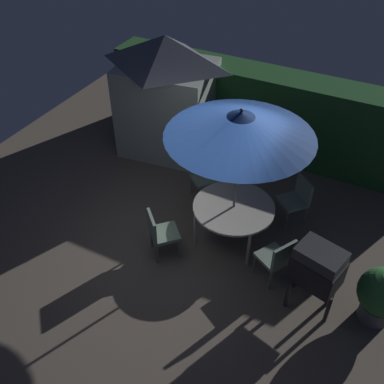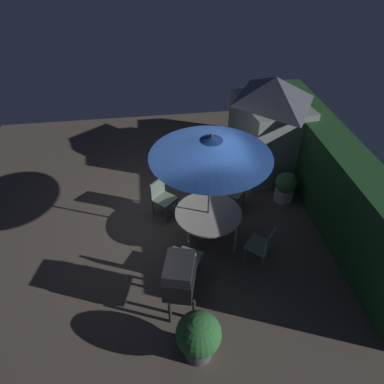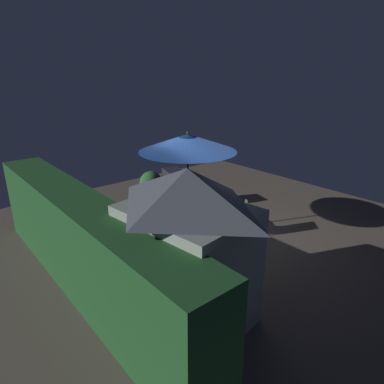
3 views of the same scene
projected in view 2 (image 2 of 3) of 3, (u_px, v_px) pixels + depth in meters
The scene contains 12 objects.
ground_plane at pixel (181, 222), 8.28m from camera, with size 11.00×11.00×0.00m, color brown.
hedge_backdrop at pixel (332, 178), 8.06m from camera, with size 7.14×0.85×1.85m.
garden_shed at pixel (269, 125), 9.15m from camera, with size 2.22×1.86×2.63m.
patio_table at pixel (208, 214), 7.48m from camera, with size 1.42×1.42×0.73m.
patio_umbrella at pixel (211, 146), 6.42m from camera, with size 2.34×2.34×2.63m.
bbq_grill at pixel (179, 277), 6.02m from camera, with size 0.81×0.66×1.20m.
chair_near_shed at pixel (263, 245), 7.03m from camera, with size 0.65×0.65×0.90m.
chair_far_side at pixel (235, 188), 8.45m from camera, with size 0.65×0.65×0.90m.
chair_toward_hedge at pixel (162, 196), 8.21m from camera, with size 0.65×0.65×0.90m.
chair_toward_house at pixel (187, 259), 6.74m from camera, with size 0.63×0.63×0.90m.
potted_plant_by_shed at pixel (199, 336), 5.51m from camera, with size 0.73×0.73×0.97m.
potted_plant_by_grill at pixel (285, 186), 8.68m from camera, with size 0.52×0.52×0.79m.
Camera 2 is at (5.95, -0.56, 5.78)m, focal length 32.93 mm.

